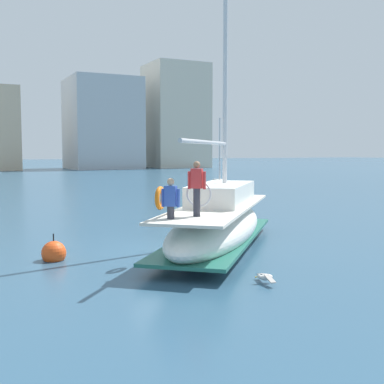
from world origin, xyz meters
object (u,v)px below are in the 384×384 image
Objects in this scene: mooring_buoy at (54,253)px; seagull at (265,277)px; moored_catamaran at (220,188)px; main_sailboat at (218,222)px.

seagull is at bearing -49.66° from mooring_buoy.
mooring_buoy reaches higher than seagull.
moored_catamaran is at bearing 48.40° from mooring_buoy.
moored_catamaran is at bearing 63.20° from seagull.
moored_catamaran reaches higher than seagull.
moored_catamaran reaches higher than mooring_buoy.
seagull is (-1.15, -4.54, -0.75)m from main_sailboat.
main_sailboat is 15.13× the size of seagull.
seagull is 0.96× the size of mooring_buoy.
seagull is 6.64m from mooring_buoy.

